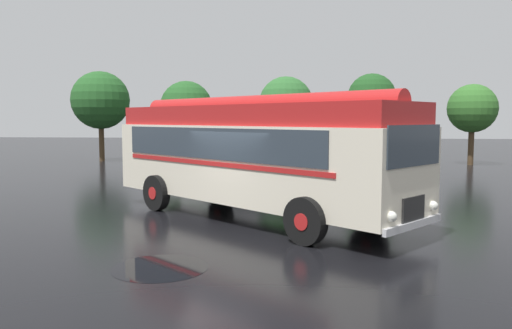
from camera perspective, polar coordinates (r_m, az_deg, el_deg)
ground_plane at (r=13.52m, az=-2.95°, el=-6.87°), size 120.00×120.00×0.00m
vintage_bus at (r=14.17m, az=-0.52°, el=1.44°), size 9.27×8.39×3.49m
car_near_left at (r=25.52m, az=-6.27°, el=0.75°), size 2.40×4.40×1.66m
car_mid_left at (r=24.45m, az=-0.69°, el=0.58°), size 2.04×4.24×1.66m
tree_far_left at (r=34.92m, az=-17.30°, el=7.01°), size 3.82×3.82×5.97m
tree_left_of_centre at (r=33.18m, az=-7.98°, el=6.53°), size 3.42×3.42×5.30m
tree_centre at (r=31.31m, az=3.56°, el=6.90°), size 3.38×3.38×5.46m
tree_right_of_centre at (r=30.69m, az=12.96°, el=7.29°), size 2.87×2.87×5.53m
tree_far_right at (r=33.32m, az=23.53°, el=5.87°), size 2.95×2.95×4.95m
puddle_patch at (r=9.89m, az=-10.89°, el=-11.49°), size 1.84×1.84×0.01m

